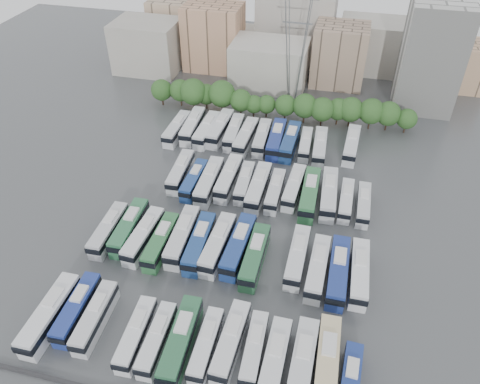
% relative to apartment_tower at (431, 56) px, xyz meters
% --- Properties ---
extents(ground, '(220.00, 220.00, 0.00)m').
position_rel_apartment_tower_xyz_m(ground, '(-34.00, -58.00, -13.00)').
color(ground, '#424447').
rests_on(ground, ground).
extents(tree_line, '(65.26, 7.72, 8.45)m').
position_rel_apartment_tower_xyz_m(tree_line, '(-35.00, -15.92, -8.60)').
color(tree_line, black).
rests_on(tree_line, ground).
extents(city_buildings, '(102.00, 35.00, 20.00)m').
position_rel_apartment_tower_xyz_m(city_buildings, '(-41.46, 13.86, -5.13)').
color(city_buildings, '#9E998E').
rests_on(city_buildings, ground).
extents(apartment_tower, '(14.00, 14.00, 26.00)m').
position_rel_apartment_tower_xyz_m(apartment_tower, '(0.00, 0.00, 0.00)').
color(apartment_tower, silver).
rests_on(apartment_tower, ground).
extents(electricity_pylon, '(9.00, 6.91, 33.83)m').
position_rel_apartment_tower_xyz_m(electricity_pylon, '(-32.00, -8.00, 5.66)').
color(electricity_pylon, slate).
rests_on(electricity_pylon, ground).
extents(bus_r0_s0, '(2.98, 13.28, 4.16)m').
position_rel_apartment_tower_xyz_m(bus_r0_s0, '(-55.44, -82.98, -10.96)').
color(bus_r0_s0, white).
rests_on(bus_r0_s0, ground).
extents(bus_r0_s1, '(3.11, 11.94, 3.71)m').
position_rel_apartment_tower_xyz_m(bus_r0_s1, '(-52.28, -80.99, -11.18)').
color(bus_r0_s1, navy).
rests_on(bus_r0_s1, ground).
extents(bus_r0_s2, '(3.04, 11.69, 3.64)m').
position_rel_apartment_tower_xyz_m(bus_r0_s2, '(-49.02, -81.69, -11.21)').
color(bus_r0_s2, silver).
rests_on(bus_r0_s2, ground).
extents(bus_r0_s4, '(3.00, 11.40, 3.54)m').
position_rel_apartment_tower_xyz_m(bus_r0_s4, '(-42.15, -82.87, -11.26)').
color(bus_r0_s4, silver).
rests_on(bus_r0_s4, ground).
extents(bus_r0_s5, '(2.73, 11.14, 3.48)m').
position_rel_apartment_tower_xyz_m(bus_r0_s5, '(-39.02, -82.97, -11.29)').
color(bus_r0_s5, silver).
rests_on(bus_r0_s5, ground).
extents(bus_r0_s6, '(3.49, 13.33, 4.14)m').
position_rel_apartment_tower_xyz_m(bus_r0_s6, '(-35.64, -82.58, -10.97)').
color(bus_r0_s6, '#2A623E').
rests_on(bus_r0_s6, ground).
extents(bus_r0_s7, '(2.55, 10.98, 3.43)m').
position_rel_apartment_tower_xyz_m(bus_r0_s7, '(-32.16, -82.14, -11.31)').
color(bus_r0_s7, silver).
rests_on(bus_r0_s7, ground).
extents(bus_r0_s8, '(3.02, 12.23, 3.81)m').
position_rel_apartment_tower_xyz_m(bus_r0_s8, '(-29.01, -80.93, -11.13)').
color(bus_r0_s8, silver).
rests_on(bus_r0_s8, ground).
extents(bus_r0_s9, '(2.78, 10.94, 3.41)m').
position_rel_apartment_tower_xyz_m(bus_r0_s9, '(-25.65, -81.16, -11.33)').
color(bus_r0_s9, silver).
rests_on(bus_r0_s9, ground).
extents(bus_r0_s10, '(2.89, 12.66, 3.96)m').
position_rel_apartment_tower_xyz_m(bus_r0_s10, '(-22.61, -82.75, -11.05)').
color(bus_r0_s10, silver).
rests_on(bus_r0_s10, ground).
extents(bus_r0_s11, '(3.09, 13.29, 4.16)m').
position_rel_apartment_tower_xyz_m(bus_r0_s11, '(-19.03, -82.34, -10.96)').
color(bus_r0_s11, silver).
rests_on(bus_r0_s11, ground).
extents(bus_r0_s12, '(3.17, 13.36, 4.17)m').
position_rel_apartment_tower_xyz_m(bus_r0_s12, '(-15.89, -81.18, -10.95)').
color(bus_r0_s12, beige).
rests_on(bus_r0_s12, ground).
extents(bus_r0_s13, '(2.89, 10.97, 3.41)m').
position_rel_apartment_tower_xyz_m(bus_r0_s13, '(-12.75, -83.12, -11.33)').
color(bus_r0_s13, navy).
rests_on(bus_r0_s13, ground).
extents(bus_r1_s0, '(2.94, 12.11, 3.78)m').
position_rel_apartment_tower_xyz_m(bus_r1_s0, '(-55.41, -64.45, -11.15)').
color(bus_r1_s0, silver).
rests_on(bus_r1_s0, ground).
extents(bus_r1_s1, '(3.20, 12.78, 3.98)m').
position_rel_apartment_tower_xyz_m(bus_r1_s1, '(-52.12, -63.08, -11.05)').
color(bus_r1_s1, '#2F6F46').
rests_on(bus_r1_s1, ground).
extents(bus_r1_s2, '(3.27, 12.53, 3.90)m').
position_rel_apartment_tower_xyz_m(bus_r1_s2, '(-48.86, -64.44, -11.09)').
color(bus_r1_s2, silver).
rests_on(bus_r1_s2, ground).
extents(bus_r1_s3, '(2.74, 12.13, 3.80)m').
position_rel_apartment_tower_xyz_m(bus_r1_s3, '(-45.46, -65.00, -11.13)').
color(bus_r1_s3, '#2F6E3D').
rests_on(bus_r1_s3, ground).
extents(bus_r1_s4, '(3.32, 13.16, 4.10)m').
position_rel_apartment_tower_xyz_m(bus_r1_s4, '(-42.28, -63.07, -10.99)').
color(bus_r1_s4, silver).
rests_on(bus_r1_s4, ground).
extents(bus_r1_s5, '(3.24, 12.85, 4.00)m').
position_rel_apartment_tower_xyz_m(bus_r1_s5, '(-38.99, -63.86, -11.03)').
color(bus_r1_s5, navy).
rests_on(bus_r1_s5, ground).
extents(bus_r1_s6, '(3.34, 13.12, 4.08)m').
position_rel_apartment_tower_xyz_m(bus_r1_s6, '(-35.87, -63.42, -10.99)').
color(bus_r1_s6, silver).
rests_on(bus_r1_s6, ground).
extents(bus_r1_s7, '(3.43, 13.40, 4.17)m').
position_rel_apartment_tower_xyz_m(bus_r1_s7, '(-32.39, -63.01, -10.95)').
color(bus_r1_s7, navy).
rests_on(bus_r1_s7, ground).
extents(bus_r1_s8, '(2.83, 12.88, 4.04)m').
position_rel_apartment_tower_xyz_m(bus_r1_s8, '(-29.22, -64.62, -11.02)').
color(bus_r1_s8, '#2A633D').
rests_on(bus_r1_s8, ground).
extents(bus_r1_s10, '(2.79, 12.43, 3.89)m').
position_rel_apartment_tower_xyz_m(bus_r1_s10, '(-22.46, -62.99, -11.09)').
color(bus_r1_s10, silver).
rests_on(bus_r1_s10, ground).
extents(bus_r1_s11, '(3.04, 12.61, 3.94)m').
position_rel_apartment_tower_xyz_m(bus_r1_s11, '(-18.96, -64.65, -11.07)').
color(bus_r1_s11, silver).
rests_on(bus_r1_s11, ground).
extents(bus_r1_s12, '(2.96, 13.40, 4.20)m').
position_rel_apartment_tower_xyz_m(bus_r1_s12, '(-15.74, -64.77, -10.94)').
color(bus_r1_s12, navy).
rests_on(bus_r1_s12, ground).
extents(bus_r1_s13, '(3.01, 12.80, 4.00)m').
position_rel_apartment_tower_xyz_m(bus_r1_s13, '(-12.49, -64.16, -11.04)').
color(bus_r1_s13, white).
rests_on(bus_r1_s13, ground).
extents(bus_r2_s2, '(3.22, 12.30, 3.83)m').
position_rel_apartment_tower_xyz_m(bus_r2_s2, '(-49.02, -45.12, -11.12)').
color(bus_r2_s2, silver).
rests_on(bus_r2_s2, ground).
extents(bus_r2_s3, '(2.65, 11.36, 3.55)m').
position_rel_apartment_tower_xyz_m(bus_r2_s3, '(-45.50, -47.02, -11.26)').
color(bus_r2_s3, navy).
rests_on(bus_r2_s3, ground).
extents(bus_r2_s4, '(3.12, 13.21, 4.13)m').
position_rel_apartment_tower_xyz_m(bus_r2_s4, '(-42.36, -47.08, -10.97)').
color(bus_r2_s4, silver).
rests_on(bus_r2_s4, ground).
extents(bus_r2_s5, '(2.92, 12.89, 4.04)m').
position_rel_apartment_tower_xyz_m(bus_r2_s5, '(-38.92, -45.01, -11.02)').
color(bus_r2_s5, silver).
rests_on(bus_r2_s5, ground).
extents(bus_r2_s6, '(2.97, 11.31, 3.52)m').
position_rel_apartment_tower_xyz_m(bus_r2_s6, '(-35.58, -45.41, -11.27)').
color(bus_r2_s6, silver).
rests_on(bus_r2_s6, ground).
extents(bus_r2_s7, '(2.93, 13.12, 4.11)m').
position_rel_apartment_tower_xyz_m(bus_r2_s7, '(-32.52, -46.57, -10.98)').
color(bus_r2_s7, silver).
rests_on(bus_r2_s7, ground).
extents(bus_r2_s8, '(2.60, 11.39, 3.57)m').
position_rel_apartment_tower_xyz_m(bus_r2_s8, '(-29.22, -46.60, -11.25)').
color(bus_r2_s8, silver).
rests_on(bus_r2_s8, ground).
extents(bus_r2_s9, '(3.25, 12.18, 3.78)m').
position_rel_apartment_tower_xyz_m(bus_r2_s9, '(-25.84, -44.68, -11.14)').
color(bus_r2_s9, silver).
rests_on(bus_r2_s9, ground).
extents(bus_r2_s10, '(3.17, 13.60, 4.25)m').
position_rel_apartment_tower_xyz_m(bus_r2_s10, '(-22.58, -46.35, -10.91)').
color(bus_r2_s10, '#307140').
rests_on(bus_r2_s10, ground).
extents(bus_r2_s11, '(3.54, 13.48, 4.19)m').
position_rel_apartment_tower_xyz_m(bus_r2_s11, '(-19.07, -45.34, -10.94)').
color(bus_r2_s11, silver).
rests_on(bus_r2_s11, ground).
extents(bus_r2_s12, '(2.45, 10.82, 3.39)m').
position_rel_apartment_tower_xyz_m(bus_r2_s12, '(-15.71, -46.07, -11.34)').
color(bus_r2_s12, silver).
rests_on(bus_r2_s12, ground).
extents(bus_r2_s13, '(2.38, 10.84, 3.40)m').
position_rel_apartment_tower_xyz_m(bus_r2_s13, '(-12.48, -46.50, -11.33)').
color(bus_r2_s13, silver).
rests_on(bus_r2_s13, ground).
extents(bus_r3_s0, '(2.94, 12.43, 3.88)m').
position_rel_apartment_tower_xyz_m(bus_r3_s0, '(-55.49, -29.42, -11.09)').
color(bus_r3_s0, silver).
rests_on(bus_r3_s0, ground).
extents(bus_r3_s1, '(3.39, 13.21, 4.11)m').
position_rel_apartment_tower_xyz_m(bus_r3_s1, '(-52.29, -27.47, -10.98)').
color(bus_r3_s1, silver).
rests_on(bus_r3_s1, ground).
extents(bus_r3_s2, '(3.11, 12.85, 4.01)m').
position_rel_apartment_tower_xyz_m(bus_r3_s2, '(-48.60, -28.38, -11.03)').
color(bus_r3_s2, silver).
rests_on(bus_r3_s2, ground).
extents(bus_r3_s3, '(3.40, 13.38, 4.17)m').
position_rel_apartment_tower_xyz_m(bus_r3_s3, '(-45.76, -27.05, -10.96)').
color(bus_r3_s3, silver).
rests_on(bus_r3_s3, ground).
extents(bus_r3_s4, '(3.28, 12.52, 3.89)m').
position_rel_apartment_tower_xyz_m(bus_r3_s4, '(-42.30, -27.77, -11.09)').
color(bus_r3_s4, silver).
rests_on(bus_r3_s4, ground).
extents(bus_r3_s5, '(3.32, 13.02, 4.05)m').
position_rel_apartment_tower_xyz_m(bus_r3_s5, '(-39.15, -29.19, -11.01)').
color(bus_r3_s5, silver).
rests_on(bus_r3_s5, ground).
extents(bus_r3_s6, '(3.17, 12.37, 3.85)m').
position_rel_apartment_tower_xyz_m(bus_r3_s6, '(-35.59, -28.44, -11.11)').
color(bus_r3_s6, silver).
rests_on(bus_r3_s6, ground).
extents(bus_r3_s7, '(3.31, 13.38, 4.17)m').
position_rel_apartment_tower_xyz_m(bus_r3_s7, '(-32.32, -28.53, -10.95)').
color(bus_r3_s7, navy).
rests_on(bus_r3_s7, ground).
extents(bus_r3_s8, '(3.14, 13.11, 4.09)m').
position_rel_apartment_tower_xyz_m(bus_r3_s8, '(-29.15, -28.67, -10.99)').
color(bus_r3_s8, navy).
rests_on(bus_r3_s8, ground).
extents(bus_r3_s9, '(2.77, 10.88, 3.39)m').
position_rel_apartment_tower_xyz_m(bus_r3_s9, '(-25.76, -28.43, -11.34)').
color(bus_r3_s9, silver).
rests_on(bus_r3_s9, ground).
extents(bus_r3_s10, '(3.26, 12.52, 3.89)m').
position_rel_apartment_tower_xyz_m(bus_r3_s10, '(-22.55, -29.09, -11.09)').
color(bus_r3_s10, silver).
rests_on(bus_r3_s10, ground).
extents(bus_r3_s12, '(3.35, 12.88, 4.01)m').
position_rel_apartment_tower_xyz_m(bus_r3_s12, '(-15.84, -26.76, -11.03)').
color(bus_r3_s12, silver).
rests_on(bus_r3_s12, ground).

